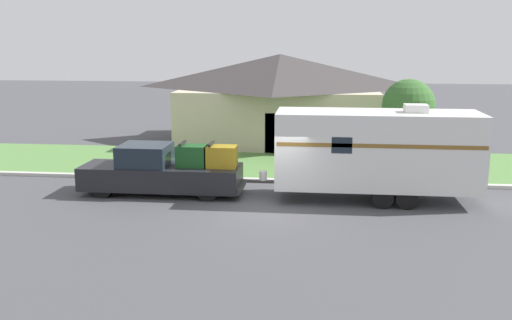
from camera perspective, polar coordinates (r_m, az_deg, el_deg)
name	(u,v)px	position (r m, az deg, el deg)	size (l,w,h in m)	color
ground_plane	(271,208)	(19.97, 1.47, -4.86)	(120.00, 120.00, 0.00)	#47474C
curb_strip	(278,181)	(23.56, 2.25, -2.08)	(80.00, 0.30, 0.14)	beige
lawn_strip	(284,163)	(27.12, 2.81, -0.33)	(80.00, 7.00, 0.03)	#568442
house_across_street	(280,97)	(32.80, 2.40, 6.35)	(11.70, 8.10, 4.98)	beige
pickup_truck	(163,171)	(21.91, -9.27, -1.12)	(6.15, 1.91, 2.02)	black
travel_trailer	(377,150)	(21.02, 12.00, 1.01)	(8.36, 2.40, 3.54)	black
mailbox	(387,157)	(24.17, 13.00, 0.33)	(0.48, 0.20, 1.35)	brown
tree_in_yard	(408,106)	(26.84, 15.00, 5.28)	(2.38, 2.38, 4.05)	brown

